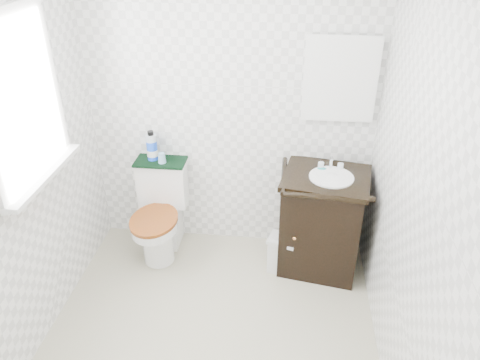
% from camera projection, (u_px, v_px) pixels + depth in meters
% --- Properties ---
extents(floor, '(2.40, 2.40, 0.00)m').
position_uv_depth(floor, '(209.00, 345.00, 3.08)').
color(floor, beige).
rests_on(floor, ground).
extents(wall_back, '(2.40, 0.00, 2.40)m').
position_uv_depth(wall_back, '(230.00, 107.00, 3.52)').
color(wall_back, white).
rests_on(wall_back, ground).
extents(wall_left, '(0.00, 2.40, 2.40)m').
position_uv_depth(wall_left, '(6.00, 177.00, 2.59)').
color(wall_left, white).
rests_on(wall_left, ground).
extents(wall_right, '(0.00, 2.40, 2.40)m').
position_uv_depth(wall_right, '(414.00, 200.00, 2.38)').
color(wall_right, white).
rests_on(wall_right, ground).
extents(window, '(0.02, 0.70, 0.90)m').
position_uv_depth(window, '(19.00, 101.00, 2.63)').
color(window, white).
rests_on(window, wall_left).
extents(mirror, '(0.50, 0.02, 0.60)m').
position_uv_depth(mirror, '(340.00, 80.00, 3.30)').
color(mirror, silver).
rests_on(mirror, wall_back).
extents(toilet, '(0.41, 0.62, 0.76)m').
position_uv_depth(toilet, '(161.00, 215.00, 3.80)').
color(toilet, white).
rests_on(toilet, floor).
extents(vanity, '(0.70, 0.62, 0.92)m').
position_uv_depth(vanity, '(322.00, 220.00, 3.57)').
color(vanity, black).
rests_on(vanity, floor).
extents(trash_bin, '(0.26, 0.23, 0.31)m').
position_uv_depth(trash_bin, '(282.00, 254.00, 3.65)').
color(trash_bin, silver).
rests_on(trash_bin, floor).
extents(towel, '(0.40, 0.22, 0.02)m').
position_uv_depth(towel, '(160.00, 162.00, 3.69)').
color(towel, black).
rests_on(towel, toilet).
extents(mouthwash_bottle, '(0.08, 0.08, 0.24)m').
position_uv_depth(mouthwash_bottle, '(152.00, 147.00, 3.65)').
color(mouthwash_bottle, blue).
rests_on(mouthwash_bottle, towel).
extents(cup, '(0.06, 0.06, 0.08)m').
position_uv_depth(cup, '(162.00, 158.00, 3.64)').
color(cup, '#82B4D5').
rests_on(cup, towel).
extents(soap_bar, '(0.07, 0.05, 0.02)m').
position_uv_depth(soap_bar, '(322.00, 169.00, 3.45)').
color(soap_bar, teal).
rests_on(soap_bar, vanity).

